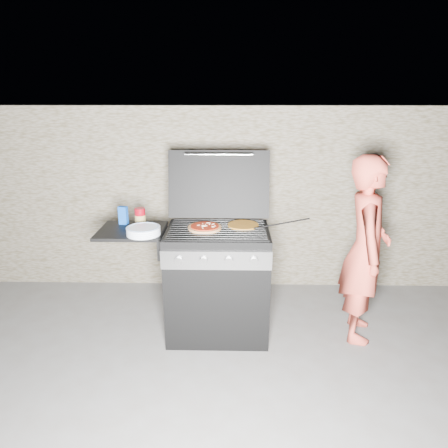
{
  "coord_description": "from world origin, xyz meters",
  "views": [
    {
      "loc": [
        0.11,
        -2.91,
        1.91
      ],
      "look_at": [
        0.05,
        0.0,
        0.95
      ],
      "focal_mm": 32.0,
      "sensor_mm": 36.0,
      "label": 1
    }
  ],
  "objects_px": {
    "pizza_topped": "(205,227)",
    "person": "(365,250)",
    "sauce_jar": "(140,216)",
    "gas_grill": "(187,282)"
  },
  "relations": [
    {
      "from": "pizza_topped",
      "to": "person",
      "type": "height_order",
      "value": "person"
    },
    {
      "from": "sauce_jar",
      "to": "person",
      "type": "xyz_separation_m",
      "value": [
        1.78,
        -0.14,
        -0.22
      ]
    },
    {
      "from": "person",
      "to": "sauce_jar",
      "type": "bearing_deg",
      "value": 97.75
    },
    {
      "from": "pizza_topped",
      "to": "sauce_jar",
      "type": "height_order",
      "value": "sauce_jar"
    },
    {
      "from": "pizza_topped",
      "to": "person",
      "type": "xyz_separation_m",
      "value": [
        1.25,
        0.01,
        -0.18
      ]
    },
    {
      "from": "pizza_topped",
      "to": "sauce_jar",
      "type": "relative_size",
      "value": 1.97
    },
    {
      "from": "gas_grill",
      "to": "person",
      "type": "xyz_separation_m",
      "value": [
        1.41,
        0.0,
        0.29
      ]
    },
    {
      "from": "gas_grill",
      "to": "pizza_topped",
      "type": "height_order",
      "value": "pizza_topped"
    },
    {
      "from": "gas_grill",
      "to": "sauce_jar",
      "type": "relative_size",
      "value": 10.26
    },
    {
      "from": "gas_grill",
      "to": "sauce_jar",
      "type": "bearing_deg",
      "value": 159.65
    }
  ]
}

